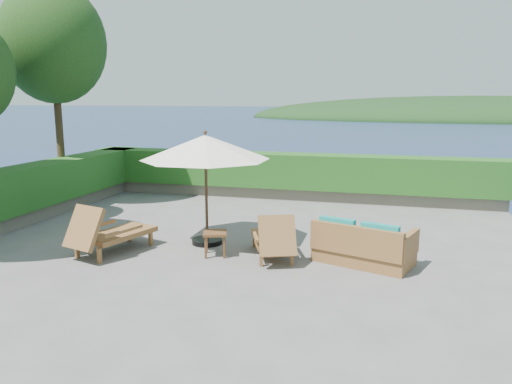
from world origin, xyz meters
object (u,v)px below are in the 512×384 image
(lounge_left, at_px, (108,232))
(wicker_loveseat, at_px, (363,246))
(lounge_right, at_px, (273,238))
(patio_umbrella, at_px, (205,148))
(side_table, at_px, (215,236))

(lounge_left, bearing_deg, wicker_loveseat, 24.97)
(lounge_right, bearing_deg, wicker_loveseat, -17.98)
(lounge_left, height_order, lounge_right, lounge_left)
(lounge_left, height_order, wicker_loveseat, lounge_left)
(patio_umbrella, bearing_deg, lounge_right, -20.23)
(patio_umbrella, bearing_deg, lounge_left, -144.94)
(lounge_right, bearing_deg, side_table, 166.27)
(patio_umbrella, relative_size, wicker_loveseat, 1.78)
(patio_umbrella, distance_m, lounge_left, 2.50)
(patio_umbrella, height_order, side_table, patio_umbrella)
(lounge_right, xyz_separation_m, side_table, (-1.11, -0.14, 0.00))
(patio_umbrella, bearing_deg, side_table, -58.76)
(patio_umbrella, bearing_deg, wicker_loveseat, -8.48)
(lounge_left, bearing_deg, side_table, 28.75)
(side_table, xyz_separation_m, wicker_loveseat, (2.75, 0.24, -0.06))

